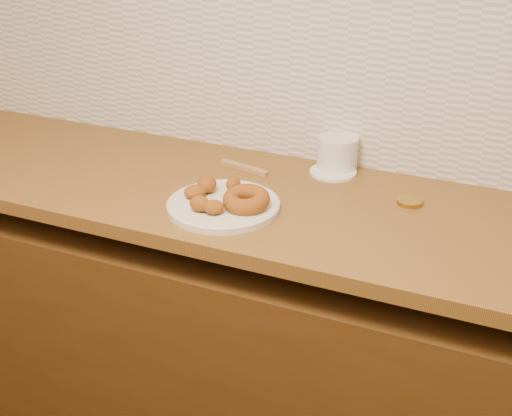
% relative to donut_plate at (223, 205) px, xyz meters
% --- Properties ---
extents(wall_back, '(4.00, 0.02, 2.70)m').
position_rel_donut_plate_xyz_m(wall_back, '(0.36, 0.43, 0.44)').
color(wall_back, '#BCAB8D').
rests_on(wall_back, ground).
extents(base_cabinet, '(3.60, 0.60, 0.77)m').
position_rel_donut_plate_xyz_m(base_cabinet, '(0.36, 0.12, -0.52)').
color(base_cabinet, '#482E13').
rests_on(base_cabinet, floor).
extents(butcher_block, '(2.30, 0.62, 0.04)m').
position_rel_donut_plate_xyz_m(butcher_block, '(-0.29, 0.12, -0.03)').
color(butcher_block, brown).
rests_on(butcher_block, base_cabinet).
extents(backsplash, '(3.60, 0.02, 0.60)m').
position_rel_donut_plate_xyz_m(backsplash, '(0.36, 0.42, 0.29)').
color(backsplash, silver).
rests_on(backsplash, wall_back).
extents(donut_plate, '(0.29, 0.29, 0.02)m').
position_rel_donut_plate_xyz_m(donut_plate, '(0.00, 0.00, 0.00)').
color(donut_plate, beige).
rests_on(donut_plate, butcher_block).
extents(ring_donut, '(0.13, 0.13, 0.05)m').
position_rel_donut_plate_xyz_m(ring_donut, '(0.06, 0.00, 0.03)').
color(ring_donut, '#894B0F').
rests_on(ring_donut, donut_plate).
extents(fried_dough_chunks, '(0.16, 0.20, 0.05)m').
position_rel_donut_plate_xyz_m(fried_dough_chunks, '(-0.04, -0.00, 0.03)').
color(fried_dough_chunks, '#894B0F').
rests_on(fried_dough_chunks, donut_plate).
extents(plastic_tub, '(0.15, 0.15, 0.10)m').
position_rel_donut_plate_xyz_m(plastic_tub, '(0.19, 0.37, 0.04)').
color(plastic_tub, silver).
rests_on(plastic_tub, butcher_block).
extents(tub_lid, '(0.17, 0.17, 0.01)m').
position_rel_donut_plate_xyz_m(tub_lid, '(0.19, 0.33, -0.00)').
color(tub_lid, white).
rests_on(tub_lid, butcher_block).
extents(brass_jar_lid, '(0.09, 0.09, 0.01)m').
position_rel_donut_plate_xyz_m(brass_jar_lid, '(0.44, 0.22, -0.00)').
color(brass_jar_lid, '#A5832D').
rests_on(brass_jar_lid, butcher_block).
extents(wooden_utensil, '(0.17, 0.06, 0.01)m').
position_rel_donut_plate_xyz_m(wooden_utensil, '(-0.06, 0.25, -0.00)').
color(wooden_utensil, '#9E7645').
rests_on(wooden_utensil, butcher_block).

